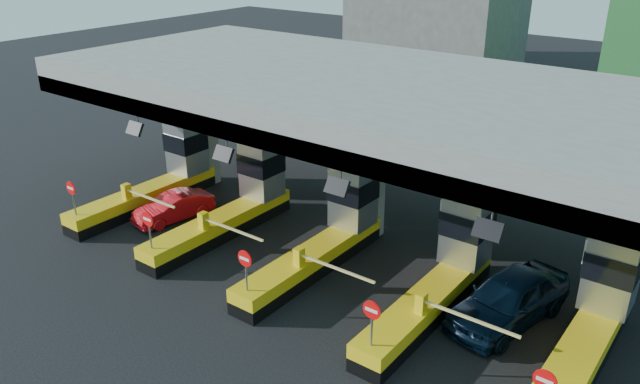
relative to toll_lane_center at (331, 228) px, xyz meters
The scene contains 9 objects.
ground 1.42m from the toll_lane_center, 90.42° to the right, with size 120.00×120.00×0.00m, color black.
toll_canopy 5.40m from the toll_lane_center, 90.02° to the left, with size 28.00×12.09×7.00m.
toll_lane_far_left 10.00m from the toll_lane_center, behind, with size 4.43×8.00×4.16m.
toll_lane_left 5.00m from the toll_lane_center, behind, with size 4.43×8.00×4.16m.
toll_lane_center is the anchor object (origin of this frame).
toll_lane_right 5.00m from the toll_lane_center, ahead, with size 4.43×8.00×4.16m.
toll_lane_far_right 10.00m from the toll_lane_center, ahead, with size 4.43×8.00×4.16m.
van 7.29m from the toll_lane_center, ahead, with size 2.07×5.14×1.75m, color black.
red_car 8.07m from the toll_lane_center, behind, with size 1.29×3.71×1.22m, color red.
Camera 1 is at (12.89, -17.62, 12.50)m, focal length 35.00 mm.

